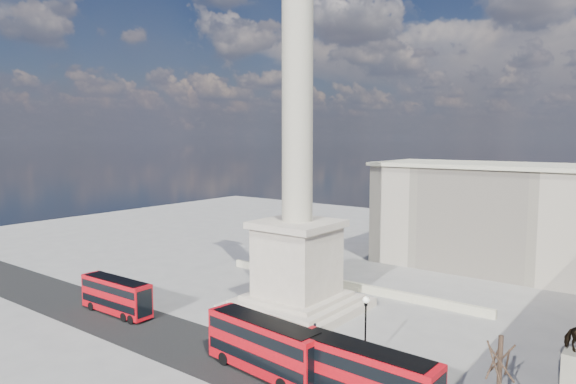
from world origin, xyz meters
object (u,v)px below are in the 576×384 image
(victorian_lamp, at_px, (366,327))
(pedestrian_standing, at_px, (384,379))
(pedestrian_crossing, at_px, (315,332))
(pedestrian_walking, at_px, (437,384))
(nelsons_column, at_px, (297,203))
(red_bus_c, at_px, (365,377))
(red_bus_b, at_px, (265,346))
(red_bus_a, at_px, (117,296))

(victorian_lamp, relative_size, pedestrian_standing, 3.65)
(pedestrian_crossing, bearing_deg, pedestrian_walking, -141.58)
(nelsons_column, height_order, pedestrian_crossing, nelsons_column)
(red_bus_c, relative_size, pedestrian_standing, 6.53)
(nelsons_column, xyz_separation_m, pedestrian_walking, (21.07, -9.58, -12.08))
(red_bus_c, xyz_separation_m, pedestrian_crossing, (-10.38, 8.46, -1.57))
(red_bus_b, distance_m, pedestrian_walking, 14.51)
(nelsons_column, bearing_deg, red_bus_b, -62.89)
(pedestrian_standing, bearing_deg, victorian_lamp, -66.60)
(red_bus_a, relative_size, pedestrian_walking, 6.21)
(pedestrian_crossing, bearing_deg, red_bus_a, 67.96)
(red_bus_c, distance_m, victorian_lamp, 6.82)
(red_bus_c, bearing_deg, pedestrian_standing, 95.29)
(nelsons_column, bearing_deg, victorian_lamp, -32.92)
(red_bus_a, bearing_deg, victorian_lamp, 8.02)
(red_bus_a, relative_size, pedestrian_crossing, 5.48)
(red_bus_a, distance_m, pedestrian_crossing, 24.20)
(nelsons_column, height_order, victorian_lamp, nelsons_column)
(red_bus_b, bearing_deg, pedestrian_standing, 27.97)
(victorian_lamp, bearing_deg, nelsons_column, 147.08)
(victorian_lamp, bearing_deg, red_bus_c, -61.34)
(red_bus_b, bearing_deg, pedestrian_crossing, 100.31)
(red_bus_b, height_order, pedestrian_walking, red_bus_b)
(red_bus_a, distance_m, pedestrian_standing, 33.32)
(red_bus_b, relative_size, pedestrian_walking, 7.27)
(red_bus_c, relative_size, pedestrian_crossing, 6.27)
(pedestrian_walking, bearing_deg, victorian_lamp, 163.97)
(red_bus_c, xyz_separation_m, pedestrian_standing, (-0.20, 3.65, -1.61))
(red_bus_c, xyz_separation_m, victorian_lamp, (-3.20, 5.86, 1.42))
(red_bus_b, distance_m, pedestrian_crossing, 8.85)
(pedestrian_walking, distance_m, pedestrian_crossing, 14.18)
(red_bus_c, distance_m, pedestrian_standing, 4.00)
(red_bus_c, xyz_separation_m, pedestrian_walking, (3.50, 5.58, -1.68))
(nelsons_column, height_order, red_bus_a, nelsons_column)
(red_bus_b, xyz_separation_m, victorian_lamp, (6.49, 6.07, 1.38))
(pedestrian_crossing, bearing_deg, red_bus_b, 144.69)
(pedestrian_standing, distance_m, pedestrian_crossing, 11.26)
(nelsons_column, distance_m, red_bus_b, 20.14)
(red_bus_b, bearing_deg, red_bus_c, 7.08)
(nelsons_column, relative_size, victorian_lamp, 7.45)
(red_bus_a, height_order, pedestrian_walking, red_bus_a)
(nelsons_column, bearing_deg, pedestrian_walking, -24.45)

